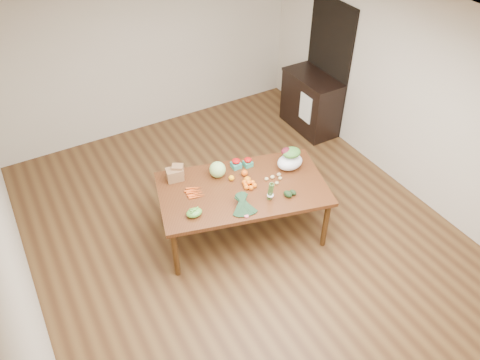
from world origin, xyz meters
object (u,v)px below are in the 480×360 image
cabinet (311,103)px  cabbage (218,170)px  dining_table (243,210)px  asparagus_bundle (271,191)px  salad_bag (290,160)px  kale_bunch (244,206)px  mandarin_cluster (249,183)px  paper_bag (175,173)px

cabinet → cabbage: (-2.35, -1.22, 0.38)m
dining_table → cabbage: 0.61m
cabinet → cabbage: cabbage is taller
asparagus_bundle → salad_bag: (0.53, 0.38, 0.01)m
cabinet → kale_bunch: (-2.38, -1.92, 0.36)m
cabbage → asparagus_bundle: bearing=-64.2°
dining_table → kale_bunch: bearing=-102.6°
cabinet → mandarin_cluster: cabinet is taller
dining_table → kale_bunch: 0.61m
dining_table → asparagus_bundle: bearing=-48.2°
mandarin_cluster → asparagus_bundle: (0.10, -0.32, 0.08)m
cabinet → cabbage: bearing=-152.5°
paper_bag → salad_bag: (1.34, -0.50, 0.04)m
cabbage → kale_bunch: (-0.03, -0.70, -0.02)m
cabbage → asparagus_bundle: 0.76m
dining_table → paper_bag: 0.96m
mandarin_cluster → asparagus_bundle: size_ratio=0.72×
dining_table → asparagus_bundle: size_ratio=7.98×
mandarin_cluster → kale_bunch: bearing=-127.4°
dining_table → mandarin_cluster: (0.07, -0.02, 0.42)m
asparagus_bundle → salad_bag: size_ratio=0.74×
paper_bag → mandarin_cluster: paper_bag is taller
dining_table → kale_bunch: size_ratio=4.99×
cabinet → salad_bag: (-1.49, -1.53, 0.41)m
cabinet → paper_bag: bearing=-160.1°
mandarin_cluster → salad_bag: bearing=4.9°
kale_bunch → salad_bag: bearing=39.0°
paper_bag → kale_bunch: paper_bag is taller
cabinet → kale_bunch: 3.08m
paper_bag → salad_bag: bearing=-20.6°
paper_bag → mandarin_cluster: bearing=-38.1°
dining_table → cabinet: (2.19, 1.56, 0.10)m
cabbage → mandarin_cluster: (0.23, -0.36, -0.05)m
dining_table → cabbage: cabbage is taller
paper_bag → asparagus_bundle: (0.81, -0.88, 0.03)m
mandarin_cluster → dining_table: bearing=165.9°
paper_bag → cabbage: size_ratio=1.32×
cabinet → paper_bag: size_ratio=3.85×
cabbage → mandarin_cluster: size_ratio=1.12×
cabinet → cabbage: 2.67m
paper_bag → asparagus_bundle: size_ratio=1.06×
asparagus_bundle → salad_bag: bearing=50.5°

